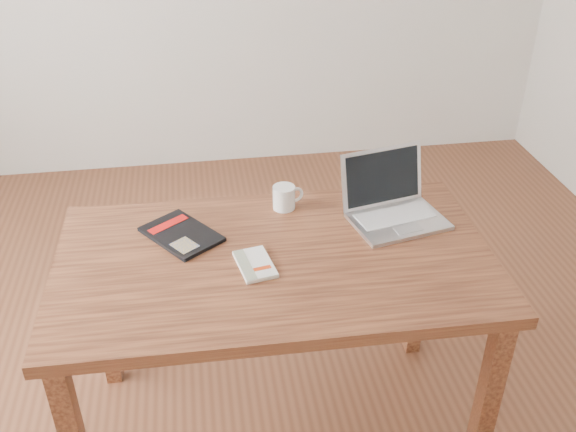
{
  "coord_description": "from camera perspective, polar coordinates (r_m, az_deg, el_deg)",
  "views": [
    {
      "loc": [
        -0.15,
        -1.7,
        1.87
      ],
      "look_at": [
        0.1,
        -0.09,
        0.85
      ],
      "focal_mm": 40.0,
      "sensor_mm": 36.0,
      "label": 1
    }
  ],
  "objects": [
    {
      "name": "black_guidebook",
      "position": [
        2.04,
        -9.47,
        -1.61
      ],
      "size": [
        0.28,
        0.29,
        0.01
      ],
      "rotation": [
        0.0,
        0.0,
        0.63
      ],
      "color": "black",
      "rests_on": "desk"
    },
    {
      "name": "coffee_mug",
      "position": [
        2.14,
        -0.29,
        1.72
      ],
      "size": [
        0.11,
        0.08,
        0.08
      ],
      "rotation": [
        0.0,
        0.0,
        0.27
      ],
      "color": "white",
      "rests_on": "desk"
    },
    {
      "name": "white_guidebook",
      "position": [
        1.88,
        -2.95,
        -4.32
      ],
      "size": [
        0.12,
        0.17,
        0.01
      ],
      "rotation": [
        0.0,
        0.0,
        0.18
      ],
      "color": "silver",
      "rests_on": "desk"
    },
    {
      "name": "room",
      "position": [
        1.78,
        -6.08,
        15.04
      ],
      "size": [
        4.04,
        4.04,
        2.7
      ],
      "color": "brown",
      "rests_on": "ground"
    },
    {
      "name": "laptop",
      "position": [
        2.12,
        9.25,
        1.01
      ],
      "size": [
        0.34,
        0.31,
        0.2
      ],
      "rotation": [
        0.0,
        0.0,
        0.22
      ],
      "color": "silver",
      "rests_on": "desk"
    },
    {
      "name": "desk",
      "position": [
        1.98,
        -1.17,
        -5.7
      ],
      "size": [
        1.32,
        0.77,
        0.75
      ],
      "rotation": [
        0.0,
        0.0,
        -0.02
      ],
      "color": "brown",
      "rests_on": "ground"
    }
  ]
}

